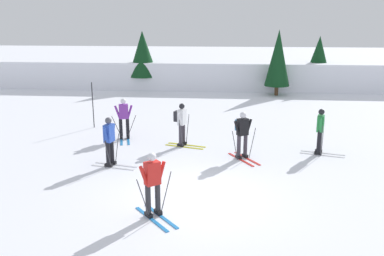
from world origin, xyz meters
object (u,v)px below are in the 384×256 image
object	(u,v)px
skier_white	(181,122)
skier_purple	(124,116)
trail_marker_pole	(93,105)
conifer_far_right	(319,58)
skier_blue	(110,140)
skier_green	(320,130)
skier_red	(153,183)
conifer_far_left	(278,58)
conifer_far_centre	(143,54)
skier_black	(242,133)

from	to	relation	value
skier_white	skier_purple	xyz separation A→B (m)	(-2.49, 0.80, -0.00)
trail_marker_pole	conifer_far_right	distance (m)	16.74
skier_blue	conifer_far_right	size ratio (longest dim) A/B	0.47
trail_marker_pole	conifer_far_right	world-z (taller)	conifer_far_right
skier_green	conifer_far_right	world-z (taller)	conifer_far_right
skier_red	skier_green	world-z (taller)	same
skier_green	conifer_far_right	distance (m)	14.68
trail_marker_pole	conifer_far_left	size ratio (longest dim) A/B	0.50
skier_white	trail_marker_pole	bearing A→B (deg)	150.16
trail_marker_pole	skier_white	bearing A→B (deg)	-29.84
skier_blue	skier_red	world-z (taller)	same
skier_blue	conifer_far_centre	distance (m)	15.65
trail_marker_pole	conifer_far_centre	distance (m)	10.57
skier_purple	skier_black	bearing A→B (deg)	-23.58
skier_blue	conifer_far_left	distance (m)	15.67
skier_blue	skier_purple	distance (m)	3.32
skier_black	trail_marker_pole	distance (m)	7.64
skier_purple	conifer_far_centre	xyz separation A→B (m)	(-1.57, 12.15, 1.49)
skier_green	conifer_far_centre	size ratio (longest dim) A/B	0.43
skier_green	skier_black	distance (m)	2.97
skier_black	conifer_far_left	xyz separation A→B (m)	(2.63, 12.68, 1.44)
skier_red	conifer_far_left	bearing A→B (deg)	73.93
skier_white	skier_green	bearing A→B (deg)	-6.40
skier_red	skier_black	bearing A→B (deg)	63.36
trail_marker_pole	skier_green	bearing A→B (deg)	-17.83
skier_white	trail_marker_pole	world-z (taller)	trail_marker_pole
skier_purple	skier_green	world-z (taller)	same
skier_blue	conifer_far_right	bearing A→B (deg)	58.03
trail_marker_pole	conifer_far_left	world-z (taller)	conifer_far_left
skier_red	skier_green	size ratio (longest dim) A/B	1.00
skier_blue	skier_green	bearing A→B (deg)	14.57
skier_blue	conifer_far_centre	xyz separation A→B (m)	(-1.88, 15.46, 1.53)
skier_green	conifer_far_centre	world-z (taller)	conifer_far_centre
conifer_far_right	conifer_far_centre	distance (m)	12.06
skier_blue	skier_black	distance (m)	4.65
skier_green	conifer_far_left	distance (m)	12.06
skier_red	skier_green	xyz separation A→B (m)	(5.28, 5.49, 0.00)
skier_red	skier_purple	xyz separation A→B (m)	(-2.41, 6.87, 0.04)
conifer_far_left	conifer_far_right	size ratio (longest dim) A/B	1.13
skier_white	conifer_far_left	xyz separation A→B (m)	(4.95, 11.38, 1.44)
trail_marker_pole	conifer_far_right	bearing A→B (deg)	42.55
skier_green	trail_marker_pole	xyz separation A→B (m)	(-9.53, 3.06, 0.13)
skier_purple	skier_white	bearing A→B (deg)	-17.90
skier_white	skier_blue	bearing A→B (deg)	-130.98
skier_white	trail_marker_pole	distance (m)	4.98
skier_white	trail_marker_pole	xyz separation A→B (m)	(-4.32, 2.48, 0.09)
skier_purple	conifer_far_left	bearing A→B (deg)	54.90
skier_purple	trail_marker_pole	distance (m)	2.49
skier_blue	skier_black	size ratio (longest dim) A/B	1.00
conifer_far_right	conifer_far_centre	bearing A→B (deg)	-176.11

